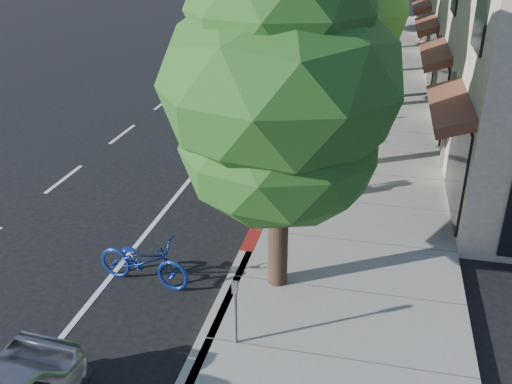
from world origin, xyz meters
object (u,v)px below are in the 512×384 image
(street_tree_0, at_px, (281,89))
(white_pickup, at_px, (294,46))
(bicycle, at_px, (143,261))
(dark_sedan, at_px, (257,95))
(dark_suv_far, at_px, (314,24))
(cyclist, at_px, (268,181))
(pedestrian, at_px, (347,80))
(silver_suv, at_px, (261,127))
(street_tree_1, at_px, (323,12))

(street_tree_0, xyz_separation_m, white_pickup, (-3.10, 20.83, -3.34))
(street_tree_0, distance_m, white_pickup, 21.33)
(bicycle, xyz_separation_m, dark_sedan, (-0.23, 11.52, 0.28))
(dark_sedan, bearing_deg, dark_suv_far, 89.24)
(street_tree_0, bearing_deg, cyclist, 104.87)
(street_tree_0, height_order, pedestrian, street_tree_0)
(bicycle, relative_size, dark_sedan, 0.41)
(street_tree_0, relative_size, silver_suv, 1.15)
(bicycle, relative_size, dark_suv_far, 0.47)
(silver_suv, bearing_deg, bicycle, -100.88)
(silver_suv, relative_size, dark_sedan, 1.19)
(street_tree_1, relative_size, dark_suv_far, 1.72)
(cyclist, bearing_deg, pedestrian, -34.94)
(dark_suv_far, bearing_deg, white_pickup, -83.55)
(dark_sedan, height_order, white_pickup, dark_sedan)
(bicycle, height_order, pedestrian, pedestrian)
(street_tree_0, xyz_separation_m, bicycle, (-2.70, -0.44, -3.62))
(cyclist, height_order, dark_sedan, dark_sedan)
(white_pickup, bearing_deg, pedestrian, -69.75)
(street_tree_0, bearing_deg, bicycle, -170.74)
(street_tree_1, xyz_separation_m, cyclist, (-0.92, -2.55, -3.84))
(pedestrian, bearing_deg, silver_suv, 39.09)
(dark_sedan, bearing_deg, silver_suv, -76.11)
(street_tree_1, xyz_separation_m, bicycle, (-2.70, -6.44, -4.10))
(street_tree_1, distance_m, pedestrian, 8.31)
(cyclist, relative_size, dark_sedan, 0.32)
(dark_suv_far, xyz_separation_m, pedestrian, (3.37, -15.40, 0.27))
(street_tree_1, bearing_deg, street_tree_0, -90.00)
(dark_suv_far, bearing_deg, street_tree_0, -77.28)
(bicycle, bearing_deg, cyclist, -16.59)
(street_tree_0, height_order, dark_sedan, street_tree_0)
(silver_suv, bearing_deg, street_tree_0, -80.91)
(pedestrian, bearing_deg, street_tree_0, 58.57)
(bicycle, xyz_separation_m, dark_suv_far, (-0.37, 29.31, 0.21))
(pedestrian, bearing_deg, cyclist, 52.92)
(cyclist, xyz_separation_m, white_pickup, (-2.18, 17.38, 0.02))
(dark_sedan, distance_m, white_pickup, 9.75)
(street_tree_1, bearing_deg, white_pickup, 101.80)
(street_tree_1, xyz_separation_m, dark_sedan, (-2.93, 5.08, -3.81))
(street_tree_1, height_order, dark_sedan, street_tree_1)
(cyclist, bearing_deg, white_pickup, -20.85)
(street_tree_0, bearing_deg, dark_suv_far, 96.08)
(dark_suv_far, bearing_deg, dark_sedan, -82.89)
(bicycle, xyz_separation_m, white_pickup, (-0.40, 21.27, 0.28))
(cyclist, relative_size, bicycle, 0.78)
(street_tree_1, relative_size, dark_sedan, 1.51)
(dark_sedan, height_order, dark_suv_far, dark_sedan)
(bicycle, bearing_deg, white_pickup, 9.13)
(white_pickup, bearing_deg, street_tree_1, -82.73)
(silver_suv, distance_m, white_pickup, 13.38)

